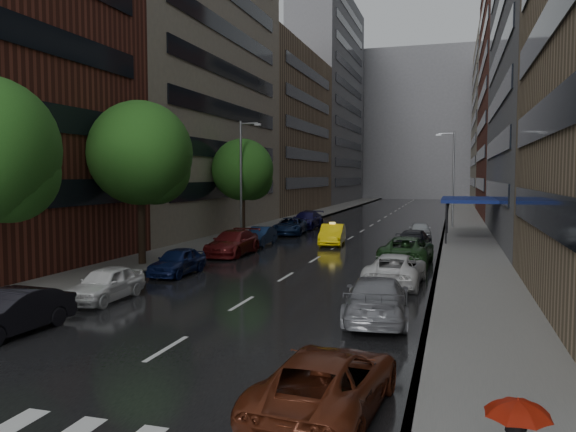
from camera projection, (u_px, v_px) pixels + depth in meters
name	position (u px, v px, depth m)	size (l,w,h in m)	color
ground	(78.00, 402.00, 12.40)	(220.00, 220.00, 0.00)	gray
road	(377.00, 222.00, 60.22)	(14.00, 140.00, 0.01)	black
sidewalk_left	(296.00, 220.00, 62.76)	(4.00, 140.00, 0.15)	gray
sidewalk_right	(464.00, 224.00, 57.67)	(4.00, 140.00, 0.15)	gray
buildings_left	(270.00, 90.00, 71.72)	(8.00, 108.00, 38.00)	maroon
buildings_right	(524.00, 84.00, 61.30)	(8.05, 109.10, 36.00)	#937A5B
building_far	(418.00, 126.00, 124.10)	(40.00, 14.00, 32.00)	slate
tree_mid	(140.00, 153.00, 30.62)	(5.70, 5.70, 9.08)	#382619
tree_far	(242.00, 170.00, 45.44)	(5.02, 5.02, 8.00)	#382619
taxi	(332.00, 235.00, 40.45)	(1.59, 4.55, 1.50)	yellow
parked_cars_left	(250.00, 238.00, 38.24)	(2.88, 41.82, 1.61)	black
parked_cars_right	(399.00, 263.00, 27.25)	(2.88, 38.29, 1.61)	#532010
street_lamp_left	(242.00, 177.00, 42.93)	(1.74, 0.22, 9.00)	gray
street_lamp_right	(452.00, 177.00, 52.90)	(1.74, 0.22, 9.00)	gray
awning	(469.00, 200.00, 43.11)	(4.00, 8.00, 3.12)	navy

